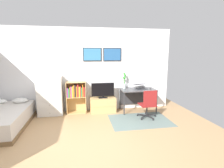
{
  "coord_description": "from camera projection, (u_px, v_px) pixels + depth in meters",
  "views": [
    {
      "loc": [
        0.06,
        -3.32,
        1.9
      ],
      "look_at": [
        0.91,
        1.5,
        1.03
      ],
      "focal_mm": 28.04,
      "sensor_mm": 36.0,
      "label": 1
    }
  ],
  "objects": [
    {
      "name": "ground_plane",
      "position": [
        81.0,
        148.0,
        3.54
      ],
      "size": [
        7.2,
        7.2,
        0.0
      ],
      "primitive_type": "plane",
      "color": "tan"
    },
    {
      "name": "wall_back_with_posters",
      "position": [
        80.0,
        70.0,
        5.66
      ],
      "size": [
        6.12,
        0.09,
        2.7
      ],
      "color": "white",
      "rests_on": "ground_plane"
    },
    {
      "name": "area_rug",
      "position": [
        140.0,
        120.0,
        5.01
      ],
      "size": [
        1.7,
        1.2,
        0.01
      ],
      "primitive_type": "cube",
      "color": "slate",
      "rests_on": "ground_plane"
    },
    {
      "name": "dresser",
      "position": [
        50.0,
        96.0,
        5.37
      ],
      "size": [
        0.73,
        0.46,
        1.21
      ],
      "color": "white",
      "rests_on": "ground_plane"
    },
    {
      "name": "bookshelf",
      "position": [
        76.0,
        94.0,
        5.55
      ],
      "size": [
        0.61,
        0.3,
        1.01
      ],
      "color": "tan",
      "rests_on": "ground_plane"
    },
    {
      "name": "tv_stand",
      "position": [
        103.0,
        105.0,
        5.72
      ],
      "size": [
        0.83,
        0.41,
        0.47
      ],
      "color": "tan",
      "rests_on": "ground_plane"
    },
    {
      "name": "television",
      "position": [
        103.0,
        91.0,
        5.62
      ],
      "size": [
        0.73,
        0.16,
        0.49
      ],
      "color": "black",
      "rests_on": "tv_stand"
    },
    {
      "name": "desk",
      "position": [
        137.0,
        92.0,
        5.81
      ],
      "size": [
        1.13,
        0.65,
        0.74
      ],
      "color": "#4C4C4F",
      "rests_on": "ground_plane"
    },
    {
      "name": "office_chair",
      "position": [
        148.0,
        104.0,
        5.07
      ],
      "size": [
        0.56,
        0.58,
        0.86
      ],
      "rotation": [
        0.0,
        0.0,
        0.04
      ],
      "color": "#232326",
      "rests_on": "ground_plane"
    },
    {
      "name": "laptop",
      "position": [
        140.0,
        87.0,
        5.79
      ],
      "size": [
        0.43,
        0.46,
        0.17
      ],
      "rotation": [
        0.0,
        0.0,
        0.14
      ],
      "color": "#333338",
      "rests_on": "desk"
    },
    {
      "name": "computer_mouse",
      "position": [
        150.0,
        89.0,
        5.7
      ],
      "size": [
        0.06,
        0.1,
        0.03
      ],
      "primitive_type": "ellipsoid",
      "color": "#262628",
      "rests_on": "desk"
    },
    {
      "name": "bamboo_vase",
      "position": [
        124.0,
        81.0,
        5.79
      ],
      "size": [
        0.12,
        0.11,
        0.52
      ],
      "color": "silver",
      "rests_on": "desk"
    }
  ]
}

